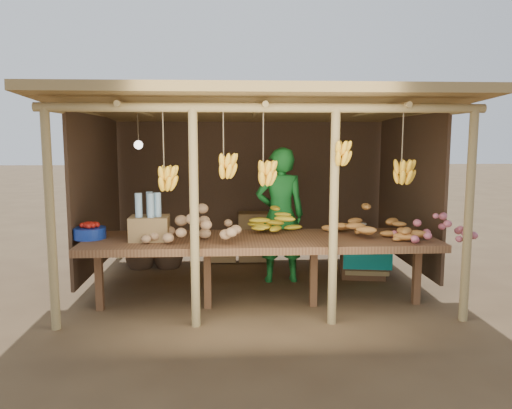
{
  "coord_description": "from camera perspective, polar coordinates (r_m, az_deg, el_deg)",
  "views": [
    {
      "loc": [
        -0.37,
        -6.41,
        1.91
      ],
      "look_at": [
        0.0,
        0.0,
        1.05
      ],
      "focal_mm": 35.0,
      "sensor_mm": 36.0,
      "label": 1
    }
  ],
  "objects": [
    {
      "name": "ground",
      "position": [
        6.7,
        -0.0,
        -8.93
      ],
      "size": [
        60.0,
        60.0,
        0.0
      ],
      "primitive_type": "plane",
      "color": "brown",
      "rests_on": "ground"
    },
    {
      "name": "stall_structure",
      "position": [
        6.33,
        0.35,
        7.58
      ],
      "size": [
        4.7,
        3.5,
        2.43
      ],
      "color": "#A68A55",
      "rests_on": "ground"
    },
    {
      "name": "counter",
      "position": [
        5.6,
        0.56,
        -4.44
      ],
      "size": [
        3.9,
        1.05,
        0.8
      ],
      "color": "brown",
      "rests_on": "ground"
    },
    {
      "name": "potato_heap",
      "position": [
        5.44,
        -6.58,
        -2.19
      ],
      "size": [
        1.23,
        0.84,
        0.37
      ],
      "primitive_type": null,
      "rotation": [
        0.0,
        0.0,
        0.14
      ],
      "color": "#A87E57",
      "rests_on": "counter"
    },
    {
      "name": "sweet_potato_heap",
      "position": [
        5.8,
        13.56,
        -1.81
      ],
      "size": [
        1.03,
        0.64,
        0.36
      ],
      "primitive_type": null,
      "rotation": [
        0.0,
        0.0,
        -0.04
      ],
      "color": "#B16F2D",
      "rests_on": "counter"
    },
    {
      "name": "onion_heap",
      "position": [
        5.74,
        20.06,
        -2.17
      ],
      "size": [
        0.97,
        0.78,
        0.36
      ],
      "primitive_type": null,
      "rotation": [
        0.0,
        0.0,
        -0.37
      ],
      "color": "#C55F6F",
      "rests_on": "counter"
    },
    {
      "name": "banana_pile",
      "position": [
        5.91,
        2.44,
        -1.49
      ],
      "size": [
        0.65,
        0.4,
        0.35
      ],
      "primitive_type": null,
      "rotation": [
        0.0,
        0.0,
        0.04
      ],
      "color": "gold",
      "rests_on": "counter"
    },
    {
      "name": "tomato_basin",
      "position": [
        5.84,
        -18.47,
        -2.98
      ],
      "size": [
        0.35,
        0.35,
        0.18
      ],
      "rotation": [
        0.0,
        0.0,
        -0.1
      ],
      "color": "navy",
      "rests_on": "counter"
    },
    {
      "name": "bottle_box",
      "position": [
        5.56,
        -12.09,
        -1.95
      ],
      "size": [
        0.42,
        0.34,
        0.53
      ],
      "color": "olive",
      "rests_on": "counter"
    },
    {
      "name": "vendor",
      "position": [
        6.6,
        2.79,
        -1.23
      ],
      "size": [
        0.67,
        0.46,
        1.79
      ],
      "primitive_type": "imported",
      "rotation": [
        0.0,
        0.0,
        3.19
      ],
      "color": "#1B7A2A",
      "rests_on": "ground"
    },
    {
      "name": "tarp_crate",
      "position": [
        7.09,
        12.05,
        -5.54
      ],
      "size": [
        0.73,
        0.65,
        0.77
      ],
      "color": "brown",
      "rests_on": "ground"
    },
    {
      "name": "carton_stack",
      "position": [
        7.78,
        -1.53,
        -4.11
      ],
      "size": [
        0.99,
        0.39,
        0.74
      ],
      "color": "olive",
      "rests_on": "ground"
    },
    {
      "name": "burlap_sacks",
      "position": [
        7.55,
        -11.56,
        -5.15
      ],
      "size": [
        0.85,
        0.45,
        0.6
      ],
      "color": "#483221",
      "rests_on": "ground"
    }
  ]
}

